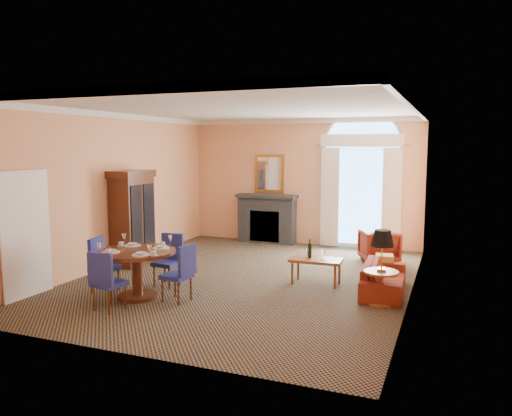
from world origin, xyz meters
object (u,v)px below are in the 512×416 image
at_px(armoire, 133,219).
at_px(coffee_table, 316,260).
at_px(armchair, 379,246).
at_px(sofa, 384,278).
at_px(side_table, 382,258).
at_px(dining_table, 137,263).

xyz_separation_m(armoire, coffee_table, (4.04, -0.11, -0.53)).
xyz_separation_m(armoire, armchair, (4.87, 2.10, -0.61)).
xyz_separation_m(sofa, armchair, (-0.40, 2.26, 0.10)).
bearing_deg(sofa, armchair, 6.89).
bearing_deg(armoire, sofa, -1.76).
bearing_deg(sofa, side_table, -179.16).
relative_size(armoire, armchair, 2.59).
distance_m(armoire, coffee_table, 4.08).
distance_m(armchair, coffee_table, 2.36).
bearing_deg(sofa, coffee_table, 84.51).
height_order(sofa, coffee_table, coffee_table).
distance_m(armoire, armchair, 5.34).
bearing_deg(coffee_table, sofa, -4.89).
relative_size(dining_table, side_table, 1.09).
bearing_deg(armchair, dining_table, 25.67).
distance_m(armoire, sofa, 5.32).
bearing_deg(armchair, armoire, -1.85).
bearing_deg(sofa, dining_table, 113.35).
relative_size(sofa, side_table, 1.46).
bearing_deg(coffee_table, armoire, 176.02).
height_order(dining_table, sofa, dining_table).
bearing_deg(side_table, sofa, 93.87).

